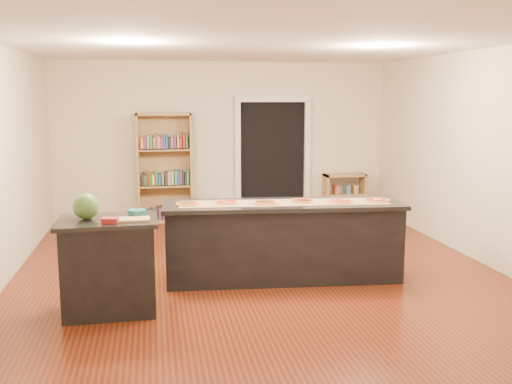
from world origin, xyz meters
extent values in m
cube|color=beige|center=(0.00, 0.00, 1.40)|extent=(6.00, 7.00, 2.80)
cube|color=#5A230F|center=(0.00, 0.00, 0.00)|extent=(6.00, 7.00, 0.01)
cube|color=white|center=(0.00, 0.00, 2.80)|extent=(6.00, 7.00, 0.01)
cube|color=black|center=(0.90, 3.48, 1.05)|extent=(1.20, 0.02, 2.10)
cube|color=silver|center=(0.25, 3.44, 1.05)|extent=(0.10, 0.08, 2.10)
cube|color=silver|center=(1.55, 3.44, 1.05)|extent=(0.10, 0.08, 2.10)
cube|color=silver|center=(0.90, 3.44, 2.15)|extent=(1.40, 0.08, 0.12)
cube|color=black|center=(0.25, -0.26, 0.44)|extent=(2.77, 0.69, 0.89)
cube|color=black|center=(0.25, -0.26, 0.91)|extent=(2.85, 0.77, 0.05)
cube|color=black|center=(-1.73, -0.98, 0.46)|extent=(0.90, 0.63, 0.93)
cube|color=black|center=(-1.73, -0.98, 0.95)|extent=(0.98, 0.72, 0.04)
cube|color=tan|center=(-1.07, 3.28, 0.95)|extent=(0.95, 0.34, 1.91)
cube|color=tan|center=(2.24, 3.29, 0.38)|extent=(0.77, 0.33, 0.77)
cylinder|color=#6180D8|center=(-0.44, 3.12, 0.19)|extent=(0.25, 0.25, 0.37)
cube|color=#9C7050|center=(0.25, -0.26, 0.94)|extent=(2.50, 0.65, 0.00)
sphere|color=#144214|center=(-1.93, -0.95, 1.10)|extent=(0.27, 0.27, 0.27)
cube|color=tan|center=(-1.47, -1.10, 0.98)|extent=(0.32, 0.21, 0.02)
cube|color=maroon|center=(-1.69, -1.19, 1.00)|extent=(0.17, 0.13, 0.05)
cylinder|color=#195966|center=(-1.44, -0.91, 1.01)|extent=(0.19, 0.19, 0.07)
cylinder|color=#DD9555|center=(-0.88, -0.19, 0.95)|extent=(0.26, 0.26, 0.02)
cylinder|color=#A5190C|center=(-0.88, -0.19, 0.96)|extent=(0.22, 0.22, 0.00)
cylinder|color=#DD9555|center=(-0.42, -0.17, 0.95)|extent=(0.27, 0.27, 0.02)
cylinder|color=#A5190C|center=(-0.42, -0.17, 0.96)|extent=(0.22, 0.22, 0.00)
cylinder|color=#DD9555|center=(0.02, -0.27, 0.95)|extent=(0.28, 0.28, 0.02)
cylinder|color=#A5190C|center=(0.02, -0.27, 0.96)|extent=(0.23, 0.23, 0.00)
cylinder|color=#DD9555|center=(0.48, -0.24, 0.95)|extent=(0.29, 0.29, 0.02)
cylinder|color=#A5190C|center=(0.48, -0.24, 0.96)|extent=(0.23, 0.23, 0.00)
cylinder|color=#DD9555|center=(0.93, -0.34, 0.95)|extent=(0.31, 0.31, 0.02)
cylinder|color=#A5190C|center=(0.93, -0.34, 0.96)|extent=(0.26, 0.26, 0.00)
cylinder|color=#DD9555|center=(1.39, -0.34, 0.95)|extent=(0.29, 0.29, 0.02)
cylinder|color=#A5190C|center=(1.39, -0.34, 0.96)|extent=(0.24, 0.24, 0.00)
camera|label=1|loc=(-1.26, -6.74, 2.18)|focal=40.00mm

